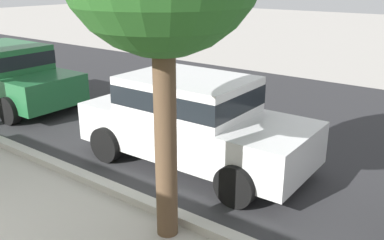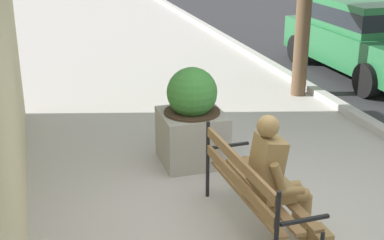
{
  "view_description": "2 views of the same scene",
  "coord_description": "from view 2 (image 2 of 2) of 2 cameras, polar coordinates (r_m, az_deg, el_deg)",
  "views": [
    {
      "loc": [
        4.99,
        -0.95,
        3.15
      ],
      "look_at": [
        0.86,
        4.53,
        0.8
      ],
      "focal_mm": 39.02,
      "sensor_mm": 36.0,
      "label": 1
    },
    {
      "loc": [
        4.61,
        -2.1,
        3.12
      ],
      "look_at": [
        -1.85,
        -0.18,
        0.6
      ],
      "focal_mm": 50.72,
      "sensor_mm": 36.0,
      "label": 2
    }
  ],
  "objects": [
    {
      "name": "parked_car_green",
      "position": [
        11.93,
        17.8,
        8.51
      ],
      "size": [
        4.13,
        1.97,
        1.56
      ],
      "color": "#236638",
      "rests_on": "ground"
    },
    {
      "name": "concrete_planter",
      "position": [
        7.19,
        0.0,
        -0.04
      ],
      "size": [
        0.83,
        0.83,
        1.32
      ],
      "color": "gray",
      "rests_on": "ground"
    },
    {
      "name": "bronze_statue_seated",
      "position": [
        5.48,
        9.23,
        -6.33
      ],
      "size": [
        0.63,
        0.76,
        1.37
      ],
      "color": "olive",
      "rests_on": "ground"
    },
    {
      "name": "ground_plane",
      "position": [
        5.94,
        6.93,
        -11.3
      ],
      "size": [
        80.0,
        80.0,
        0.0
      ],
      "primitive_type": "plane",
      "color": "#ADA8A0"
    },
    {
      "name": "park_bench",
      "position": [
        5.62,
        6.31,
        -6.89
      ],
      "size": [
        1.82,
        0.59,
        0.95
      ],
      "color": "olive",
      "rests_on": "ground"
    }
  ]
}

